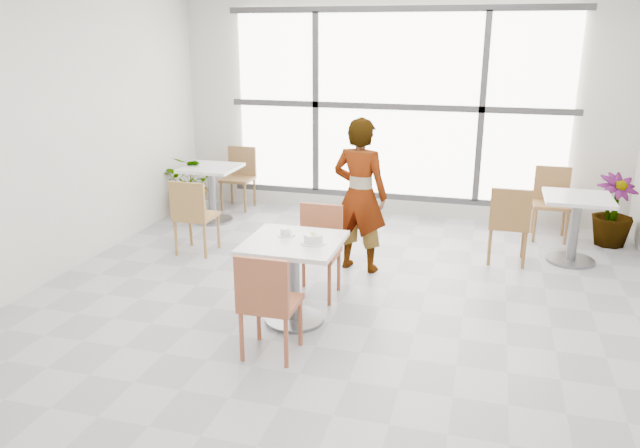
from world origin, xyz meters
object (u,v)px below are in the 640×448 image
(bg_chair_right_near, at_px, (509,220))
(bg_chair_right_far, at_px, (551,198))
(chair_far, at_px, (318,244))
(plant_left, at_px, (192,185))
(plant_right, at_px, (613,210))
(coffee_cup, at_px, (285,232))
(bg_chair_left_near, at_px, (193,212))
(main_table, at_px, (294,266))
(bg_chair_left_far, at_px, (240,173))
(bg_table_right, at_px, (575,220))
(bg_table_left, at_px, (212,186))
(person, at_px, (360,195))
(oatmeal_bowl, at_px, (313,238))
(chair_near, at_px, (267,299))

(bg_chair_right_near, xyz_separation_m, bg_chair_right_far, (0.51, 1.12, 0.00))
(chair_far, bearing_deg, bg_chair_right_near, 36.34)
(plant_left, distance_m, plant_right, 5.40)
(coffee_cup, distance_m, bg_chair_left_near, 1.97)
(main_table, distance_m, bg_chair_left_far, 3.83)
(bg_table_right, xyz_separation_m, bg_chair_right_far, (-0.19, 0.85, 0.01))
(bg_chair_left_near, relative_size, bg_chair_right_far, 1.00)
(bg_chair_right_far, relative_size, plant_right, 1.02)
(bg_chair_right_far, height_order, plant_right, bg_chair_right_far)
(bg_chair_left_far, relative_size, bg_chair_right_near, 1.00)
(bg_chair_left_far, bearing_deg, coffee_cup, -60.94)
(bg_table_left, distance_m, bg_chair_right_near, 3.84)
(person, bearing_deg, bg_chair_left_far, -30.71)
(plant_left, bearing_deg, oatmeal_bowl, -47.70)
(bg_chair_right_near, bearing_deg, bg_table_right, -159.19)
(oatmeal_bowl, xyz_separation_m, coffee_cup, (-0.29, 0.13, -0.01))
(chair_near, distance_m, oatmeal_bowl, 0.73)
(chair_near, height_order, plant_left, chair_near)
(main_table, distance_m, chair_far, 0.66)
(bg_chair_left_near, relative_size, plant_right, 1.02)
(person, distance_m, bg_table_right, 2.40)
(plant_left, bearing_deg, chair_near, -55.40)
(bg_table_left, bearing_deg, chair_far, -43.43)
(person, xyz_separation_m, bg_chair_left_near, (-1.91, -0.06, -0.31))
(main_table, relative_size, bg_chair_left_near, 0.92)
(oatmeal_bowl, relative_size, person, 0.13)
(chair_far, distance_m, person, 0.83)
(coffee_cup, distance_m, plant_right, 4.24)
(oatmeal_bowl, relative_size, plant_left, 0.25)
(bg_table_right, xyz_separation_m, bg_chair_left_far, (-4.40, 1.10, 0.01))
(bg_table_left, bearing_deg, plant_right, 4.47)
(chair_far, bearing_deg, bg_chair_right_far, 46.67)
(chair_far, bearing_deg, chair_near, -91.24)
(chair_near, bearing_deg, bg_chair_left_near, -50.64)
(person, distance_m, plant_right, 3.17)
(chair_far, distance_m, coffee_cup, 0.64)
(chair_far, relative_size, bg_chair_left_near, 1.00)
(chair_near, relative_size, bg_chair_left_near, 1.00)
(bg_table_left, relative_size, bg_chair_left_near, 0.86)
(bg_table_left, distance_m, bg_table_right, 4.50)
(bg_chair_right_far, bearing_deg, bg_table_right, -77.69)
(oatmeal_bowl, height_order, coffee_cup, oatmeal_bowl)
(plant_left, bearing_deg, bg_table_right, -6.73)
(main_table, relative_size, person, 0.49)
(coffee_cup, bearing_deg, bg_chair_right_far, 50.84)
(bg_chair_left_near, height_order, plant_left, bg_chair_left_near)
(person, xyz_separation_m, bg_table_right, (2.23, 0.85, -0.33))
(bg_chair_left_near, distance_m, bg_chair_right_near, 3.49)
(person, height_order, plant_right, person)
(bg_chair_left_far, bearing_deg, bg_table_right, -13.99)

